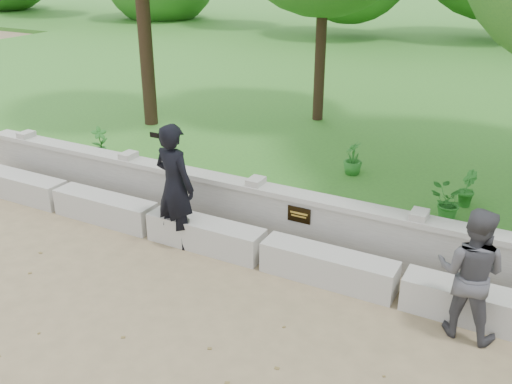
# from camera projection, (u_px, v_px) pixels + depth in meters

# --- Properties ---
(ground) EXTENTS (80.00, 80.00, 0.00)m
(ground) POSITION_uv_depth(u_px,v_px,m) (190.00, 335.00, 6.82)
(ground) COLOR #927E59
(ground) RESTS_ON ground
(lawn) EXTENTS (40.00, 22.00, 0.25)m
(lawn) POSITION_uv_depth(u_px,v_px,m) (439.00, 88.00, 18.09)
(lawn) COLOR #346C27
(lawn) RESTS_ON ground
(concrete_bench) EXTENTS (11.90, 0.45, 0.45)m
(concrete_bench) POSITION_uv_depth(u_px,v_px,m) (263.00, 250.00, 8.27)
(concrete_bench) COLOR beige
(concrete_bench) RESTS_ON ground
(parapet_wall) EXTENTS (12.50, 0.35, 0.90)m
(parapet_wall) POSITION_uv_depth(u_px,v_px,m) (285.00, 216.00, 8.74)
(parapet_wall) COLOR #B3B1A9
(parapet_wall) RESTS_ON ground
(man_main) EXTENTS (0.79, 0.71, 1.95)m
(man_main) POSITION_uv_depth(u_px,v_px,m) (175.00, 186.00, 8.51)
(man_main) COLOR black
(man_main) RESTS_ON ground
(visitor_left) EXTENTS (0.85, 0.69, 1.64)m
(visitor_left) POSITION_uv_depth(u_px,v_px,m) (471.00, 273.00, 6.56)
(visitor_left) COLOR #444349
(visitor_left) RESTS_ON ground
(shrub_a) EXTENTS (0.35, 0.40, 0.62)m
(shrub_a) POSITION_uv_depth(u_px,v_px,m) (100.00, 142.00, 11.76)
(shrub_a) COLOR #297327
(shrub_a) RESTS_ON lawn
(shrub_b) EXTENTS (0.32, 0.38, 0.62)m
(shrub_b) POSITION_uv_depth(u_px,v_px,m) (466.00, 188.00, 9.51)
(shrub_b) COLOR #297327
(shrub_b) RESTS_ON lawn
(shrub_c) EXTENTS (0.66, 0.62, 0.58)m
(shrub_c) POSITION_uv_depth(u_px,v_px,m) (447.00, 203.00, 9.02)
(shrub_c) COLOR #297327
(shrub_c) RESTS_ON lawn
(shrub_d) EXTENTS (0.43, 0.46, 0.64)m
(shrub_d) POSITION_uv_depth(u_px,v_px,m) (353.00, 158.00, 10.81)
(shrub_d) COLOR #297327
(shrub_d) RESTS_ON lawn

